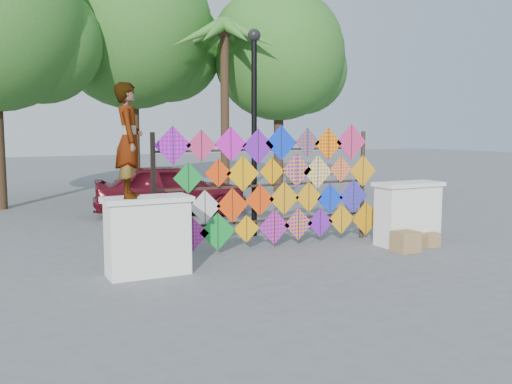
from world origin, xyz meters
The scene contains 12 objects.
ground centered at (0.00, 0.00, 0.00)m, with size 80.00×80.00×0.00m, color slate.
parapet_left centered at (-2.70, -0.20, 0.65)m, with size 1.40×0.65×1.28m.
parapet_right centered at (2.70, -0.20, 0.65)m, with size 1.40×0.65×1.28m.
kite_rack centered at (0.14, 0.73, 1.22)m, with size 4.99×0.24×2.45m.
tree_mid centered at (0.11, 11.03, 5.77)m, with size 6.30×5.60×8.61m.
tree_east centered at (5.09, 9.53, 4.99)m, with size 5.40×4.80×7.42m.
palm_tree centered at (2.20, 8.00, 4.95)m, with size 3.62×3.62×5.83m.
vendor_woman centered at (-2.97, -0.20, 2.18)m, with size 0.66×0.43×1.80m, color #99999E.
sedan centered at (-0.37, 5.79, 0.70)m, with size 1.66×4.12×1.40m, color #590F1C.
lamppost centered at (0.30, 2.00, 2.69)m, with size 0.28×0.28×4.46m.
cardboard_box_near centered at (2.21, -0.72, 0.20)m, with size 0.45×0.40×0.40m, color tan.
cardboard_box_far centered at (2.97, -0.55, 0.14)m, with size 0.33×0.31×0.28m, color tan.
Camera 1 is at (-5.16, -9.08, 2.39)m, focal length 40.00 mm.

